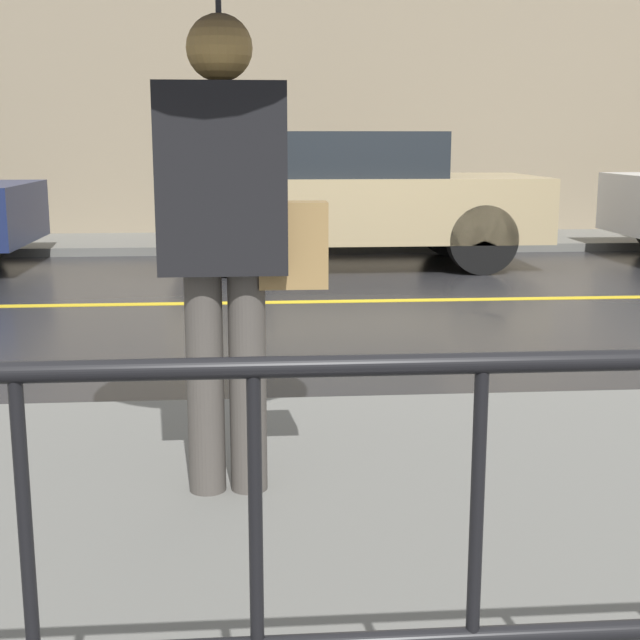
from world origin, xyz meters
The scene contains 5 objects.
ground_plane centered at (0.00, 0.00, 0.00)m, with size 80.00×80.00×0.00m, color #262628.
sidewalk_far centered at (0.00, 4.05, 0.05)m, with size 28.00×1.73×0.10m.
lane_marking centered at (0.00, 0.00, 0.00)m, with size 25.20×0.12×0.01m.
building_storefront centered at (0.00, 5.07, 2.93)m, with size 28.00×0.30×5.86m.
car_tan centered at (-0.20, 2.23, 0.75)m, with size 3.97×1.74×1.44m.
Camera 1 is at (-1.32, -7.44, 1.36)m, focal length 50.00 mm.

